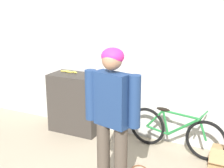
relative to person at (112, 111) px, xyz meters
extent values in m
cube|color=silver|center=(-0.21, 1.63, 0.27)|extent=(8.00, 0.06, 2.60)
cube|color=white|center=(0.34, 1.60, -0.68)|extent=(0.08, 0.01, 0.12)
cube|color=#38332D|center=(-1.36, 1.33, -0.52)|extent=(0.90, 0.50, 1.03)
cylinder|color=#4C4238|center=(-0.12, 0.00, -0.60)|extent=(0.16, 0.16, 0.86)
cylinder|color=#4C4238|center=(0.12, 0.00, -0.60)|extent=(0.16, 0.16, 0.86)
cube|color=navy|center=(0.00, 0.00, 0.15)|extent=(0.46, 0.28, 0.64)
cylinder|color=navy|center=(-0.28, 0.00, 0.16)|extent=(0.14, 0.14, 0.61)
cylinder|color=navy|center=(0.28, 0.00, 0.16)|extent=(0.14, 0.14, 0.61)
sphere|color=#A37556|center=(0.00, 0.00, 0.61)|extent=(0.23, 0.23, 0.23)
ellipsoid|color=#EA2884|center=(0.00, 0.02, 0.65)|extent=(0.27, 0.24, 0.20)
torus|color=black|center=(-0.04, 1.37, -0.72)|extent=(0.62, 0.13, 0.62)
torus|color=black|center=(0.91, 1.24, -0.72)|extent=(0.62, 0.13, 0.62)
cylinder|color=#237A38|center=(0.14, 1.34, -0.75)|extent=(0.37, 0.08, 0.08)
cylinder|color=#237A38|center=(0.09, 1.35, -0.56)|extent=(0.30, 0.07, 0.35)
cylinder|color=#237A38|center=(0.27, 1.32, -0.58)|extent=(0.13, 0.05, 0.38)
cylinder|color=#237A38|center=(0.56, 1.29, -0.59)|extent=(0.51, 0.11, 0.39)
cylinder|color=#237A38|center=(0.51, 1.29, -0.41)|extent=(0.58, 0.11, 0.05)
cylinder|color=#237A38|center=(0.85, 1.25, -0.57)|extent=(0.15, 0.05, 0.32)
cylinder|color=#237A38|center=(0.82, 1.25, -0.38)|extent=(0.07, 0.04, 0.08)
cylinder|color=#237A38|center=(0.84, 1.25, -0.35)|extent=(0.08, 0.46, 0.02)
ellipsoid|color=black|center=(0.22, 1.33, -0.38)|extent=(0.23, 0.11, 0.05)
ellipsoid|color=#EAD64C|center=(-1.53, 1.39, 0.02)|extent=(0.16, 0.04, 0.04)
ellipsoid|color=#EAD64C|center=(-1.64, 1.41, 0.02)|extent=(0.15, 0.09, 0.03)
ellipsoid|color=#EAD64C|center=(-1.42, 1.41, 0.02)|extent=(0.15, 0.09, 0.03)
sphere|color=brown|center=(-1.69, 1.42, 0.02)|extent=(0.02, 0.02, 0.02)
cube|color=#A87F51|center=(1.19, 1.03, -0.83)|extent=(0.38, 0.14, 0.17)
camera|label=1|loc=(1.51, -3.07, 1.29)|focal=50.00mm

